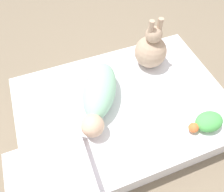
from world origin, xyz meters
name	(u,v)px	position (x,y,z in m)	size (l,w,h in m)	color
ground_plane	(122,118)	(0.00, 0.00, 0.00)	(12.00, 12.00, 0.00)	#7A6B56
bed_mattress	(123,111)	(0.00, 0.00, 0.09)	(1.25, 0.87, 0.18)	white
swaddled_baby	(99,94)	(0.13, -0.06, 0.27)	(0.35, 0.47, 0.17)	#99D6B2
pillow	(52,182)	(0.49, 0.31, 0.23)	(0.38, 0.39, 0.09)	white
bunny_plush	(151,50)	(-0.28, -0.25, 0.30)	(0.21, 0.21, 0.34)	tan
turtle_plush	(208,122)	(-0.37, 0.30, 0.22)	(0.20, 0.12, 0.09)	#51B756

